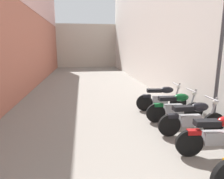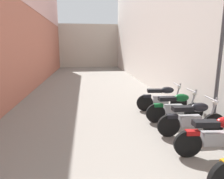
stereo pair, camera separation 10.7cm
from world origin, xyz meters
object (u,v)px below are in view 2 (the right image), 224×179
at_px(motorcycle_fourth, 218,135).
at_px(motorcycle_seventh, 162,98).
at_px(motorcycle_sixth, 176,106).
at_px(street_lamp, 219,33).
at_px(motorcycle_fifth, 192,118).

height_order(motorcycle_fourth, motorcycle_seventh, same).
relative_size(motorcycle_fourth, motorcycle_seventh, 1.00).
bearing_deg(motorcycle_sixth, street_lamp, -47.31).
distance_m(motorcycle_fourth, motorcycle_seventh, 3.21).
xyz_separation_m(motorcycle_fifth, street_lamp, (0.70, 0.27, 2.17)).
relative_size(motorcycle_fourth, street_lamp, 0.41).
xyz_separation_m(motorcycle_seventh, street_lamp, (0.70, -1.88, 2.17)).
bearing_deg(motorcycle_fourth, motorcycle_seventh, 90.00).
xyz_separation_m(motorcycle_fifth, motorcycle_sixth, (0.00, 1.02, 0.00)).
distance_m(motorcycle_seventh, street_lamp, 2.96).
bearing_deg(motorcycle_fifth, motorcycle_fourth, -90.00).
height_order(motorcycle_seventh, street_lamp, street_lamp).
distance_m(motorcycle_fourth, street_lamp, 2.64).
xyz_separation_m(motorcycle_fourth, motorcycle_sixth, (0.00, 2.09, 0.00)).
bearing_deg(motorcycle_sixth, motorcycle_fourth, -90.00).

